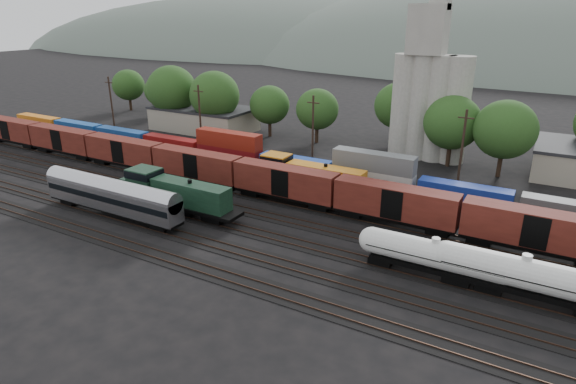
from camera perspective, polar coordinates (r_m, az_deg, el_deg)
The scene contains 14 objects.
ground at distance 59.16m, azimuth 3.60°, elevation -4.23°, with size 600.00×600.00×0.00m, color black.
tracks at distance 59.14m, azimuth 3.60°, elevation -4.19°, with size 180.00×33.20×0.20m.
green_locomotive at distance 64.38m, azimuth -13.66°, elevation 0.02°, with size 18.67×3.29×4.94m.
tank_car_a at distance 49.53m, azimuth 16.94°, elevation -7.24°, with size 15.56×2.79×4.08m.
tank_car_b at distance 48.79m, azimuth 26.15°, elevation -8.83°, with size 16.62×2.98×4.36m.
passenger_coach at distance 64.95m, azimuth -20.21°, elevation -0.31°, with size 21.65×2.67×4.92m.
orange_locomotive at distance 69.44m, azimuth 2.02°, elevation 2.06°, with size 19.12×3.19×4.78m.
boxcar_string at distance 65.36m, azimuth -0.35°, elevation 1.24°, with size 138.20×2.90×4.20m.
container_wall at distance 68.74m, azimuth 15.96°, elevation 0.82°, with size 165.60×2.60×5.80m.
grain_silo at distance 87.77m, azimuth 16.41°, elevation 10.94°, with size 13.40×5.00×29.00m.
industrial_sheds at distance 88.15m, azimuth 17.83°, elevation 5.02°, with size 119.38×17.26×5.10m.
tree_band at distance 88.80m, azimuth 17.41°, elevation 8.67°, with size 164.19×22.13×14.17m.
utility_poles at distance 76.44m, azimuth 11.05°, elevation 6.17°, with size 122.20×0.36×12.00m.
distant_hills at distance 311.72m, azimuth 29.84°, elevation 9.63°, with size 860.00×286.00×130.00m.
Camera 1 is at (23.22, -48.39, 24.90)m, focal length 30.00 mm.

